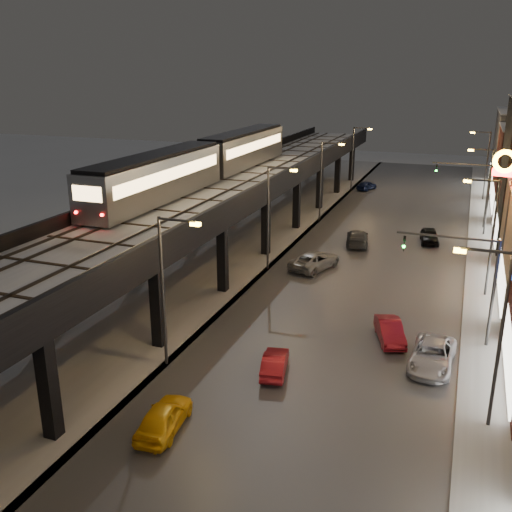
% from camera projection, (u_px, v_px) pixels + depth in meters
% --- Properties ---
extents(road_surface, '(17.00, 120.00, 0.06)m').
position_uv_depth(road_surface, '(370.00, 266.00, 50.51)').
color(road_surface, '#46474D').
rests_on(road_surface, ground).
extents(sidewalk_right, '(4.00, 120.00, 0.14)m').
position_uv_depth(sidewalk_right, '(491.00, 279.00, 47.17)').
color(sidewalk_right, '#9FA1A8').
rests_on(sidewalk_right, ground).
extents(under_viaduct_pavement, '(11.00, 120.00, 0.06)m').
position_uv_depth(under_viaduct_pavement, '(230.00, 250.00, 54.99)').
color(under_viaduct_pavement, '#9FA1A8').
rests_on(under_viaduct_pavement, ground).
extents(elevated_viaduct, '(9.00, 100.00, 6.30)m').
position_uv_depth(elevated_viaduct, '(215.00, 200.00, 50.44)').
color(elevated_viaduct, black).
rests_on(elevated_viaduct, ground).
extents(viaduct_trackbed, '(8.40, 100.00, 0.32)m').
position_uv_depth(viaduct_trackbed, '(215.00, 191.00, 50.32)').
color(viaduct_trackbed, '#B2B7C1').
rests_on(viaduct_trackbed, elevated_viaduct).
extents(viaduct_parapet_streetside, '(0.30, 100.00, 1.10)m').
position_uv_depth(viaduct_parapet_streetside, '(262.00, 189.00, 48.75)').
color(viaduct_parapet_streetside, black).
rests_on(viaduct_parapet_streetside, elevated_viaduct).
extents(viaduct_parapet_far, '(0.30, 100.00, 1.10)m').
position_uv_depth(viaduct_parapet_far, '(171.00, 182.00, 51.64)').
color(viaduct_parapet_far, black).
rests_on(viaduct_parapet_far, elevated_viaduct).
extents(streetlight_left_1, '(2.57, 0.28, 9.00)m').
position_uv_depth(streetlight_left_1, '(167.00, 282.00, 31.93)').
color(streetlight_left_1, '#38383A').
rests_on(streetlight_left_1, ground).
extents(streetlight_right_1, '(2.56, 0.28, 9.00)m').
position_uv_depth(streetlight_right_1, '(496.00, 328.00, 26.23)').
color(streetlight_right_1, '#38383A').
rests_on(streetlight_right_1, ground).
extents(streetlight_left_2, '(2.57, 0.28, 9.00)m').
position_uv_depth(streetlight_left_2, '(271.00, 211.00, 47.96)').
color(streetlight_left_2, '#38383A').
rests_on(streetlight_left_2, ground).
extents(streetlight_right_2, '(2.56, 0.28, 9.00)m').
position_uv_depth(streetlight_right_2, '(489.00, 230.00, 42.26)').
color(streetlight_right_2, '#38383A').
rests_on(streetlight_right_2, ground).
extents(streetlight_left_3, '(2.57, 0.28, 9.00)m').
position_uv_depth(streetlight_left_3, '(323.00, 176.00, 63.98)').
color(streetlight_left_3, '#38383A').
rests_on(streetlight_left_3, ground).
extents(streetlight_right_3, '(2.56, 0.28, 9.00)m').
position_uv_depth(streetlight_right_3, '(487.00, 186.00, 58.28)').
color(streetlight_right_3, '#38383A').
rests_on(streetlight_right_3, ground).
extents(streetlight_left_4, '(2.57, 0.28, 9.00)m').
position_uv_depth(streetlight_left_4, '(355.00, 154.00, 80.01)').
color(streetlight_left_4, '#38383A').
rests_on(streetlight_left_4, ground).
extents(streetlight_right_4, '(2.56, 0.28, 9.00)m').
position_uv_depth(streetlight_right_4, '(485.00, 161.00, 74.31)').
color(streetlight_right_4, '#38383A').
rests_on(streetlight_right_4, ground).
extents(traffic_light_rig_a, '(6.10, 0.34, 7.00)m').
position_uv_depth(traffic_light_rig_a, '(475.00, 277.00, 34.77)').
color(traffic_light_rig_a, '#38383A').
rests_on(traffic_light_rig_a, ground).
extents(traffic_light_rig_b, '(6.10, 0.34, 7.00)m').
position_uv_depth(traffic_light_rig_b, '(477.00, 187.00, 61.48)').
color(traffic_light_rig_b, '#38383A').
rests_on(traffic_light_rig_b, ground).
extents(subway_train, '(3.05, 37.01, 3.65)m').
position_uv_depth(subway_train, '(207.00, 160.00, 53.85)').
color(subway_train, gray).
rests_on(subway_train, viaduct_trackbed).
extents(car_taxi, '(2.14, 4.35, 1.43)m').
position_uv_depth(car_taxi, '(164.00, 418.00, 27.25)').
color(car_taxi, '#F0AF13').
rests_on(car_taxi, ground).
extents(car_near_white, '(2.01, 3.88, 1.22)m').
position_uv_depth(car_near_white, '(275.00, 364.00, 32.50)').
color(car_near_white, maroon).
rests_on(car_near_white, ground).
extents(car_mid_silver, '(4.06, 5.90, 1.50)m').
position_uv_depth(car_mid_silver, '(315.00, 261.00, 49.49)').
color(car_mid_silver, gray).
rests_on(car_mid_silver, ground).
extents(car_mid_dark, '(2.89, 5.36, 1.47)m').
position_uv_depth(car_mid_dark, '(357.00, 238.00, 56.24)').
color(car_mid_dark, '#3B3C3E').
rests_on(car_mid_dark, ground).
extents(car_far_white, '(2.71, 4.09, 1.29)m').
position_uv_depth(car_far_white, '(367.00, 186.00, 81.98)').
color(car_far_white, '#131F49').
rests_on(car_far_white, ground).
extents(car_onc_silver, '(2.64, 4.30, 1.34)m').
position_uv_depth(car_onc_silver, '(390.00, 332.00, 36.29)').
color(car_onc_silver, maroon).
rests_on(car_onc_silver, ground).
extents(car_onc_dark, '(2.65, 5.26, 1.43)m').
position_uv_depth(car_onc_dark, '(432.00, 356.00, 33.11)').
color(car_onc_dark, silver).
rests_on(car_onc_dark, ground).
extents(car_onc_red, '(2.29, 4.42, 1.44)m').
position_uv_depth(car_onc_red, '(430.00, 237.00, 56.84)').
color(car_onc_red, black).
rests_on(car_onc_red, ground).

